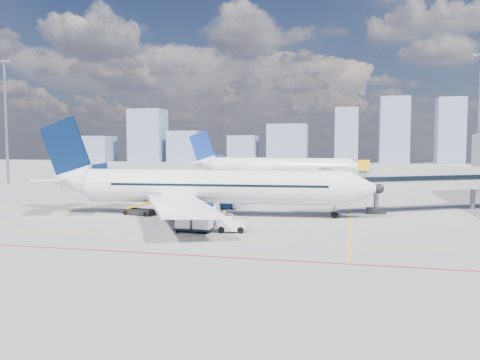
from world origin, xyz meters
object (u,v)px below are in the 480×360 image
object	(u,v)px
main_aircraft	(200,187)
ramp_worker	(225,220)
second_aircraft	(271,167)
baggage_tug	(230,223)
belt_loader	(140,210)
cargo_dolly	(194,221)

from	to	relation	value
main_aircraft	ramp_worker	xyz separation A→B (m)	(4.90, -7.56, -2.40)
main_aircraft	second_aircraft	size ratio (longest dim) A/B	0.94
baggage_tug	belt_loader	world-z (taller)	belt_loader
second_aircraft	cargo_dolly	distance (m)	65.12
second_aircraft	ramp_worker	size ratio (longest dim) A/B	25.36
second_aircraft	cargo_dolly	size ratio (longest dim) A/B	12.01
second_aircraft	ramp_worker	world-z (taller)	second_aircraft
baggage_tug	main_aircraft	bearing A→B (deg)	113.77
baggage_tug	cargo_dolly	world-z (taller)	cargo_dolly
main_aircraft	cargo_dolly	xyz separation A→B (m)	(2.72, -10.18, -2.20)
baggage_tug	belt_loader	size ratio (longest dim) A/B	0.48
second_aircraft	baggage_tug	size ratio (longest dim) A/B	16.35
cargo_dolly	main_aircraft	bearing A→B (deg)	107.96
second_aircraft	ramp_worker	distance (m)	62.68
cargo_dolly	baggage_tug	bearing A→B (deg)	15.47
main_aircraft	belt_loader	distance (m)	7.39
second_aircraft	main_aircraft	bearing A→B (deg)	-80.47
second_aircraft	cargo_dolly	bearing A→B (deg)	-78.25
belt_loader	ramp_worker	distance (m)	13.13
main_aircraft	cargo_dolly	bearing A→B (deg)	-79.03
cargo_dolly	ramp_worker	distance (m)	3.41
baggage_tug	ramp_worker	size ratio (longest dim) A/B	1.55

